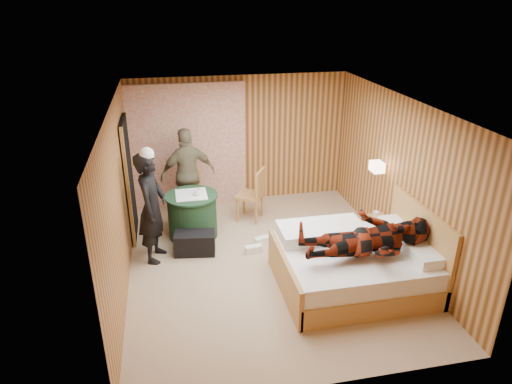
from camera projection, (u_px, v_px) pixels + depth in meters
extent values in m
cube|color=tan|center=(267.00, 263.00, 7.16)|extent=(4.20, 5.00, 0.01)
cube|color=silver|center=(269.00, 105.00, 6.16)|extent=(4.20, 5.00, 0.01)
cube|color=#C5844B|center=(239.00, 140.00, 8.90)|extent=(4.20, 0.02, 2.50)
cube|color=#C5844B|center=(119.00, 202.00, 6.27)|extent=(0.02, 5.00, 2.50)
cube|color=#C5844B|center=(400.00, 179.00, 7.04)|extent=(0.02, 5.00, 2.50)
cube|color=beige|center=(188.00, 147.00, 8.68)|extent=(2.20, 0.08, 2.40)
cube|color=black|center=(129.00, 179.00, 7.63)|extent=(0.06, 0.90, 2.05)
cylinder|color=gold|center=(382.00, 166.00, 7.40)|extent=(0.18, 0.04, 0.04)
cube|color=#FFDCB2|center=(377.00, 167.00, 7.39)|extent=(0.18, 0.24, 0.16)
cube|color=tan|center=(354.00, 275.00, 6.56)|extent=(2.09, 1.67, 0.31)
cube|color=white|center=(356.00, 258.00, 6.44)|extent=(2.03, 1.61, 0.26)
cube|color=tan|center=(284.00, 276.00, 6.31)|extent=(0.06, 1.67, 0.58)
cube|color=tan|center=(419.00, 243.00, 6.56)|extent=(0.06, 1.67, 1.15)
cube|color=white|center=(425.00, 254.00, 6.15)|extent=(0.40, 0.57, 0.15)
cube|color=white|center=(397.00, 227.00, 6.86)|extent=(0.40, 0.57, 0.15)
cube|color=white|center=(321.00, 231.00, 6.71)|extent=(1.25, 0.63, 0.19)
cube|color=tan|center=(377.00, 234.00, 7.49)|extent=(0.37, 0.51, 0.51)
cube|color=tan|center=(378.00, 225.00, 7.42)|extent=(0.39, 0.53, 0.03)
cylinder|color=#1E4227|center=(193.00, 216.00, 7.81)|extent=(0.83, 0.83, 0.75)
cylinder|color=#1E4227|center=(191.00, 196.00, 7.66)|extent=(0.89, 0.89, 0.03)
cube|color=white|center=(191.00, 195.00, 7.65)|extent=(0.59, 0.59, 0.01)
cube|color=tan|center=(190.00, 198.00, 8.34)|extent=(0.44, 0.44, 0.05)
cube|color=tan|center=(189.00, 181.00, 8.41)|extent=(0.42, 0.07, 0.46)
cylinder|color=tan|center=(181.00, 214.00, 8.25)|extent=(0.04, 0.04, 0.43)
cylinder|color=tan|center=(200.00, 205.00, 8.61)|extent=(0.04, 0.04, 0.43)
cube|color=tan|center=(250.00, 195.00, 8.36)|extent=(0.61, 0.61, 0.05)
cube|color=tan|center=(260.00, 183.00, 8.19)|extent=(0.26, 0.41, 0.49)
cylinder|color=tan|center=(244.00, 203.00, 8.67)|extent=(0.04, 0.04, 0.46)
cylinder|color=tan|center=(256.00, 213.00, 8.25)|extent=(0.04, 0.04, 0.46)
cube|color=black|center=(195.00, 243.00, 7.36)|extent=(0.68, 0.43, 0.36)
cube|color=white|center=(253.00, 249.00, 7.41)|extent=(0.29, 0.15, 0.12)
cube|color=white|center=(262.00, 240.00, 7.68)|extent=(0.29, 0.18, 0.12)
imported|color=black|center=(152.00, 208.00, 6.94)|extent=(0.58, 0.73, 1.77)
imported|color=#746B4D|center=(188.00, 174.00, 8.28)|extent=(1.08, 0.62, 1.72)
imported|color=#691A0A|center=(369.00, 230.00, 6.05)|extent=(0.86, 0.67, 1.77)
imported|color=white|center=(380.00, 221.00, 7.34)|extent=(0.20, 0.25, 0.02)
imported|color=white|center=(380.00, 220.00, 7.33)|extent=(0.19, 0.24, 0.02)
imported|color=white|center=(376.00, 214.00, 7.48)|extent=(0.11, 0.11, 0.09)
imported|color=white|center=(197.00, 192.00, 7.60)|extent=(0.16, 0.16, 0.10)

